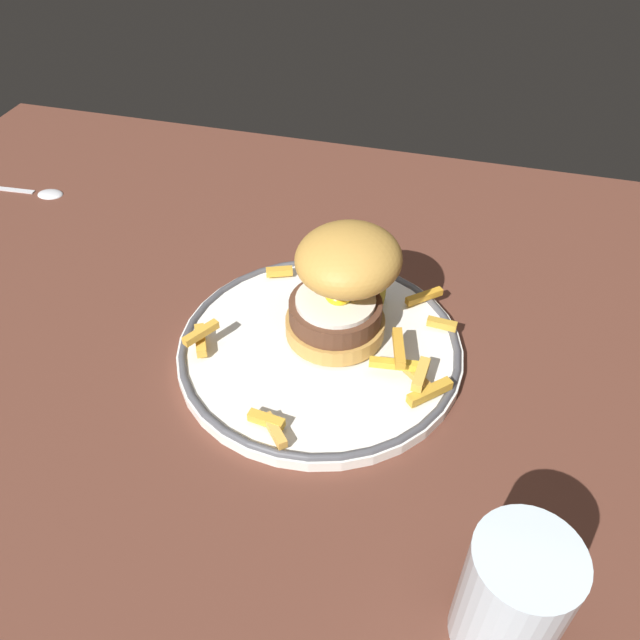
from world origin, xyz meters
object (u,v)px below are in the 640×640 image
(dinner_plate, at_px, (320,347))
(water_glass, at_px, (511,601))
(spoon, at_px, (40,191))
(burger, at_px, (342,285))

(dinner_plate, xyz_separation_m, water_glass, (0.19, -0.23, 0.04))
(dinner_plate, distance_m, water_glass, 0.31)
(water_glass, bearing_deg, dinner_plate, 129.78)
(water_glass, bearing_deg, spoon, 146.42)
(dinner_plate, relative_size, burger, 1.96)
(burger, xyz_separation_m, spoon, (-0.47, 0.17, -0.07))
(burger, xyz_separation_m, water_glass, (0.18, -0.26, -0.03))
(spoon, bearing_deg, burger, -20.21)
(burger, distance_m, spoon, 0.51)
(water_glass, xyz_separation_m, spoon, (-0.65, 0.43, -0.04))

